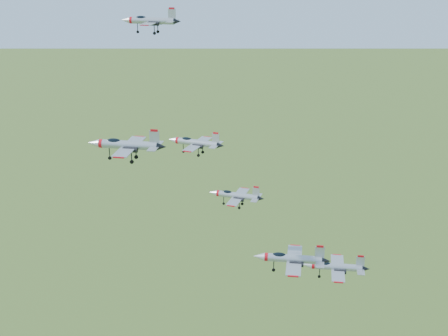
% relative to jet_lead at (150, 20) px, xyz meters
% --- Properties ---
extents(jet_lead, '(12.73, 10.57, 3.40)m').
position_rel_jet_lead_xyz_m(jet_lead, '(0.00, 0.00, 0.00)').
color(jet_lead, '#999FA5').
extents(jet_left_high, '(10.57, 8.73, 2.83)m').
position_rel_jet_lead_xyz_m(jet_left_high, '(17.47, -21.77, -17.57)').
color(jet_left_high, '#999FA5').
extents(jet_right_high, '(12.61, 10.52, 3.37)m').
position_rel_jet_lead_xyz_m(jet_right_high, '(11.40, -35.88, -14.22)').
color(jet_right_high, '#999FA5').
extents(jet_left_low, '(11.61, 9.52, 3.11)m').
position_rel_jet_lead_xyz_m(jet_left_low, '(20.55, -7.41, -32.78)').
color(jet_left_low, '#999FA5').
extents(jet_right_low, '(12.04, 10.09, 3.22)m').
position_rel_jet_lead_xyz_m(jet_right_low, '(37.21, -32.99, -31.13)').
color(jet_right_low, '#999FA5').
extents(jet_trail, '(12.44, 10.42, 3.33)m').
position_rel_jet_lead_xyz_m(jet_trail, '(42.04, -15.34, -41.09)').
color(jet_trail, '#999FA5').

